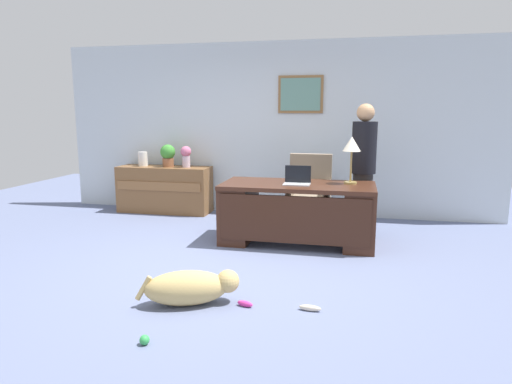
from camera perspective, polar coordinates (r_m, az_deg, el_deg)
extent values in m
plane|color=slate|center=(4.95, -3.16, -9.10)|extent=(12.00, 12.00, 0.00)
cube|color=silver|center=(7.21, 2.33, 7.95)|extent=(7.00, 0.12, 2.70)
cube|color=olive|center=(7.07, 5.68, 12.24)|extent=(0.69, 0.03, 0.57)
cube|color=slate|center=(7.05, 5.66, 12.24)|extent=(0.61, 0.01, 0.49)
cube|color=#422316|center=(5.58, 5.35, 0.82)|extent=(1.88, 0.86, 0.05)
cube|color=#422316|center=(5.79, -2.19, -2.60)|extent=(0.36, 0.80, 0.70)
cube|color=#422316|center=(5.61, 13.00, -3.27)|extent=(0.36, 0.80, 0.70)
cube|color=#381E13|center=(5.26, 4.74, -3.55)|extent=(1.78, 0.04, 0.56)
cube|color=brown|center=(7.50, -11.51, 0.34)|extent=(1.51, 0.48, 0.75)
cube|color=brown|center=(7.26, -12.33, 0.71)|extent=(1.41, 0.02, 0.14)
cube|color=gray|center=(6.39, 6.70, -1.27)|extent=(0.60, 0.58, 0.18)
cylinder|color=black|center=(6.44, 6.66, -3.28)|extent=(0.10, 0.10, 0.28)
cylinder|color=black|center=(6.46, 6.64, -4.27)|extent=(0.52, 0.52, 0.05)
cube|color=gray|center=(6.56, 6.98, 2.35)|extent=(0.60, 0.12, 0.57)
cube|color=gray|center=(6.38, 4.41, 0.58)|extent=(0.08, 0.50, 0.22)
cube|color=gray|center=(6.33, 9.08, 0.41)|extent=(0.08, 0.50, 0.22)
cylinder|color=#262323|center=(6.16, 13.29, -1.48)|extent=(0.26, 0.26, 0.83)
cylinder|color=black|center=(6.05, 13.58, 5.51)|extent=(0.32, 0.32, 0.67)
sphere|color=tan|center=(6.03, 13.76, 9.78)|extent=(0.23, 0.23, 0.23)
ellipsoid|color=tan|center=(3.96, -8.84, -11.95)|extent=(0.77, 0.53, 0.30)
sphere|color=tan|center=(3.95, -3.59, -11.24)|extent=(0.20, 0.20, 0.20)
cylinder|color=tan|center=(3.97, -14.10, -11.75)|extent=(0.15, 0.09, 0.21)
cube|color=#B2B5BA|center=(5.47, 5.20, 0.99)|extent=(0.32, 0.22, 0.01)
cube|color=black|center=(5.56, 5.35, 2.30)|extent=(0.32, 0.01, 0.21)
cylinder|color=#9E8447|center=(5.66, 11.89, 1.17)|extent=(0.16, 0.16, 0.02)
cylinder|color=#9E8447|center=(5.64, 11.97, 3.18)|extent=(0.02, 0.02, 0.38)
cone|color=silver|center=(5.61, 12.07, 6.01)|extent=(0.22, 0.22, 0.18)
cylinder|color=#C8B0C2|center=(7.28, -8.86, 3.85)|extent=(0.13, 0.13, 0.18)
sphere|color=#C8678A|center=(7.27, -8.90, 5.11)|extent=(0.17, 0.17, 0.17)
cylinder|color=silver|center=(7.59, -14.18, 4.09)|extent=(0.15, 0.15, 0.23)
cylinder|color=brown|center=(7.40, -11.10, 3.71)|extent=(0.18, 0.18, 0.14)
sphere|color=#3D8C33|center=(7.39, -11.14, 5.02)|extent=(0.24, 0.24, 0.24)
sphere|color=green|center=(3.45, -13.98, -17.77)|extent=(0.07, 0.07, 0.07)
ellipsoid|color=beige|center=(3.88, 6.88, -14.41)|extent=(0.19, 0.06, 0.05)
ellipsoid|color=#D8338C|center=(3.93, -1.41, -14.00)|extent=(0.15, 0.08, 0.05)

